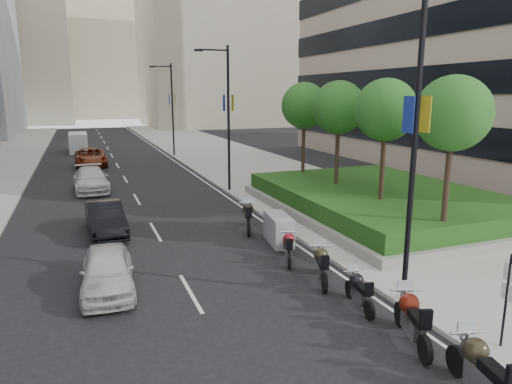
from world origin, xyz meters
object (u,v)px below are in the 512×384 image
car_c (91,179)px  car_d (91,157)px  motorcycle_5 (279,230)px  delivery_van (78,143)px  car_a (107,271)px  motorcycle_3 (321,265)px  motorcycle_0 (482,371)px  motorcycle_1 (412,319)px  car_b (105,219)px  motorcycle_6 (248,217)px  lamp_post_0 (411,134)px  lamp_post_2 (171,105)px  lamp_post_1 (226,112)px  motorcycle_4 (289,247)px  motorcycle_2 (359,291)px  parking_sign (507,296)px

car_c → car_d: 11.01m
motorcycle_5 → delivery_van: 36.42m
car_a → motorcycle_3: bearing=-11.9°
motorcycle_0 → motorcycle_1: 2.33m
motorcycle_0 → car_b: car_b is taller
motorcycle_6 → car_b: size_ratio=0.55×
motorcycle_0 → motorcycle_5: bearing=11.5°
lamp_post_0 → lamp_post_2: bearing=90.0°
motorcycle_1 → car_c: bearing=37.0°
car_d → delivery_van: delivery_van is taller
motorcycle_3 → car_b: (-6.38, 8.20, 0.11)m
lamp_post_1 → car_b: bearing=-140.0°
car_a → delivery_van: 37.95m
car_b → motorcycle_4: bearing=-47.4°
motorcycle_1 → motorcycle_4: 6.33m
motorcycle_2 → motorcycle_6: 8.45m
lamp_post_2 → car_c: 17.11m
car_b → delivery_van: size_ratio=0.88×
lamp_post_0 → motorcycle_2: (-1.26, 0.25, -4.54)m
motorcycle_3 → car_a: size_ratio=0.53×
motorcycle_4 → car_c: 17.37m
lamp_post_0 → motorcycle_3: (-1.36, 2.30, -4.48)m
motorcycle_4 → motorcycle_6: motorcycle_6 is taller
parking_sign → delivery_van: size_ratio=0.52×
lamp_post_2 → delivery_van: (-8.74, 7.05, -4.12)m
motorcycle_2 → motorcycle_6: bearing=12.7°
motorcycle_0 → motorcycle_5: motorcycle_0 is taller
motorcycle_1 → motorcycle_4: bearing=23.8°
motorcycle_1 → motorcycle_5: size_ratio=1.09×
car_d → delivery_van: size_ratio=1.14×
car_b → car_a: bearing=-95.8°
lamp_post_2 → car_b: (-7.74, -24.51, -4.36)m
motorcycle_0 → motorcycle_1: motorcycle_0 is taller
parking_sign → car_a: bearing=140.7°
parking_sign → motorcycle_4: bearing=106.5°
motorcycle_3 → delivery_van: bearing=32.2°
motorcycle_5 → motorcycle_6: size_ratio=0.91×
parking_sign → delivery_van: 46.03m
parking_sign → motorcycle_6: bearing=101.0°
lamp_post_0 → motorcycle_5: 7.92m
motorcycle_0 → motorcycle_6: (-0.33, 12.88, -0.01)m
lamp_post_2 → motorcycle_3: bearing=-92.4°
motorcycle_4 → car_b: 8.66m
lamp_post_0 → car_d: bearing=103.8°
lamp_post_1 → parking_sign: lamp_post_1 is taller
parking_sign → delivery_van: bearing=101.8°
car_b → delivery_van: (-1.00, 31.56, 0.24)m
motorcycle_1 → motorcycle_3: (-0.25, 4.16, -0.05)m
lamp_post_2 → car_d: lamp_post_2 is taller
lamp_post_2 → car_c: lamp_post_2 is taller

